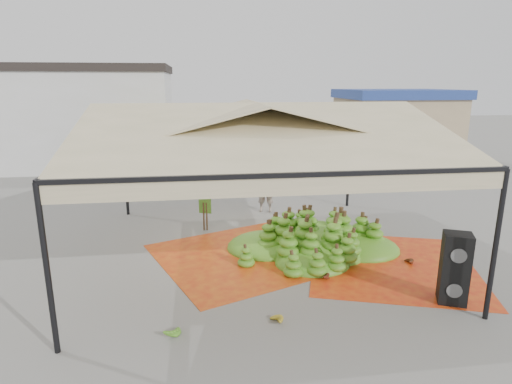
{
  "coord_description": "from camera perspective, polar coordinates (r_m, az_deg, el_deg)",
  "views": [
    {
      "loc": [
        -1.49,
        -10.84,
        4.51
      ],
      "look_at": [
        0.2,
        1.5,
        1.3
      ],
      "focal_mm": 30.0,
      "sensor_mm": 36.0,
      "label": 1
    }
  ],
  "objects": [
    {
      "name": "ground",
      "position": [
        11.83,
        0.02,
        -7.95
      ],
      "size": [
        90.0,
        90.0,
        0.0
      ],
      "primitive_type": "plane",
      "color": "slate",
      "rests_on": "ground"
    },
    {
      "name": "canopy_tent",
      "position": [
        11.01,
        0.03,
        8.14
      ],
      "size": [
        8.1,
        8.1,
        4.0
      ],
      "color": "black",
      "rests_on": "ground"
    },
    {
      "name": "building_white",
      "position": [
        26.32,
        -26.99,
        8.99
      ],
      "size": [
        14.3,
        6.3,
        5.4
      ],
      "color": "silver",
      "rests_on": "ground"
    },
    {
      "name": "building_tan",
      "position": [
        26.58,
        18.07,
        8.48
      ],
      "size": [
        6.3,
        5.3,
        4.1
      ],
      "color": "tan",
      "rests_on": "ground"
    },
    {
      "name": "tarp_left",
      "position": [
        11.57,
        -1.37,
        -8.45
      ],
      "size": [
        5.61,
        5.49,
        0.01
      ],
      "primitive_type": "cube",
      "rotation": [
        0.0,
        0.0,
        0.39
      ],
      "color": "#CC6413",
      "rests_on": "ground"
    },
    {
      "name": "tarp_right",
      "position": [
        11.57,
        17.68,
        -9.18
      ],
      "size": [
        5.07,
        5.2,
        0.01
      ],
      "primitive_type": "cube",
      "rotation": [
        0.0,
        0.0,
        -0.31
      ],
      "color": "orange",
      "rests_on": "ground"
    },
    {
      "name": "banana_heap",
      "position": [
        11.91,
        8.16,
        -5.23
      ],
      "size": [
        4.98,
        4.11,
        1.06
      ],
      "primitive_type": "ellipsoid",
      "rotation": [
        0.0,
        0.0,
        0.01
      ],
      "color": "#3F851B",
      "rests_on": "ground"
    },
    {
      "name": "hand_yellow_a",
      "position": [
        11.07,
        6.25,
        -9.14
      ],
      "size": [
        0.5,
        0.45,
        0.19
      ],
      "primitive_type": "ellipsoid",
      "rotation": [
        0.0,
        0.0,
        -0.29
      ],
      "color": "gold",
      "rests_on": "ground"
    },
    {
      "name": "hand_yellow_b",
      "position": [
        8.56,
        2.42,
        -16.54
      ],
      "size": [
        0.56,
        0.52,
        0.21
      ],
      "primitive_type": "ellipsoid",
      "rotation": [
        0.0,
        0.0,
        0.38
      ],
      "color": "gold",
      "rests_on": "ground"
    },
    {
      "name": "hand_red_a",
      "position": [
        10.38,
        8.79,
        -10.85
      ],
      "size": [
        0.49,
        0.42,
        0.2
      ],
      "primitive_type": "ellipsoid",
      "rotation": [
        0.0,
        0.0,
        -0.15
      ],
      "color": "#5A2214",
      "rests_on": "ground"
    },
    {
      "name": "hand_red_b",
      "position": [
        11.7,
        19.43,
        -8.57
      ],
      "size": [
        0.46,
        0.38,
        0.2
      ],
      "primitive_type": "ellipsoid",
      "rotation": [
        0.0,
        0.0,
        -0.07
      ],
      "color": "#532C13",
      "rests_on": "ground"
    },
    {
      "name": "hand_green",
      "position": [
        8.41,
        -11.37,
        -17.39
      ],
      "size": [
        0.63,
        0.63,
        0.22
      ],
      "primitive_type": "ellipsoid",
      "rotation": [
        0.0,
        0.0,
        -0.77
      ],
      "color": "#357117",
      "rests_on": "ground"
    },
    {
      "name": "hanging_bunches",
      "position": [
        12.59,
        9.18,
        5.63
      ],
      "size": [
        1.74,
        0.24,
        0.2
      ],
      "color": "#407E1A",
      "rests_on": "ground"
    },
    {
      "name": "speaker_stack",
      "position": [
        9.88,
        24.97,
        -9.24
      ],
      "size": [
        0.7,
        0.67,
        1.53
      ],
      "rotation": [
        0.0,
        0.0,
        -0.42
      ],
      "color": "black",
      "rests_on": "ground"
    },
    {
      "name": "banana_leaves",
      "position": [
        13.44,
        -6.13,
        -5.24
      ],
      "size": [
        0.96,
        1.36,
        3.7
      ],
      "primitive_type": null,
      "color": "#33711E",
      "rests_on": "ground"
    },
    {
      "name": "vendor",
      "position": [
        15.12,
        1.26,
        0.73
      ],
      "size": [
        0.75,
        0.57,
        1.85
      ],
      "primitive_type": "imported",
      "rotation": [
        0.0,
        0.0,
        2.94
      ],
      "color": "gray",
      "rests_on": "ground"
    },
    {
      "name": "truck_left",
      "position": [
        21.39,
        -10.83,
        5.98
      ],
      "size": [
        7.28,
        4.42,
        2.36
      ],
      "rotation": [
        0.0,
        0.0,
        0.32
      ],
      "color": "#442416",
      "rests_on": "ground"
    },
    {
      "name": "truck_right",
      "position": [
        21.52,
        11.56,
        5.6
      ],
      "size": [
        6.32,
        2.52,
        2.13
      ],
      "rotation": [
        0.0,
        0.0,
        0.07
      ],
      "color": "#532C1B",
      "rests_on": "ground"
    }
  ]
}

